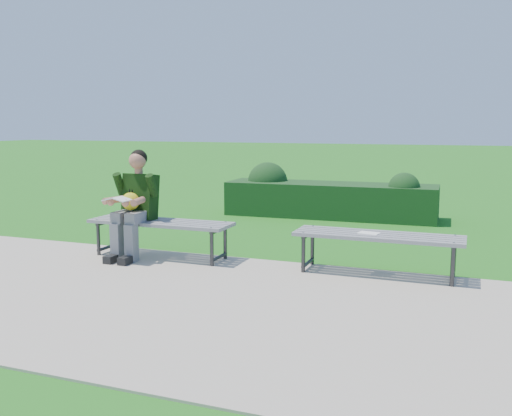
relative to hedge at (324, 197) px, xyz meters
name	(u,v)px	position (x,y,z in m)	size (l,w,h in m)	color
ground	(279,262)	(0.34, -3.54, -0.36)	(80.00, 80.00, 0.00)	#3F7A25
walkway	(219,305)	(0.34, -5.29, -0.35)	(30.00, 3.50, 0.02)	beige
hedge	(324,197)	(0.00, 0.00, 0.00)	(3.72, 1.04, 0.94)	#1A3D13
bench_left	(160,225)	(-1.09, -3.86, 0.06)	(1.80, 0.50, 0.46)	gray
bench_right	(378,239)	(1.54, -3.75, 0.06)	(1.80, 0.50, 0.46)	gray
seated_boy	(135,201)	(-1.39, -3.95, 0.36)	(0.56, 0.76, 1.31)	slate
paper_sheet	(369,233)	(1.44, -3.75, 0.12)	(0.25, 0.20, 0.01)	white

